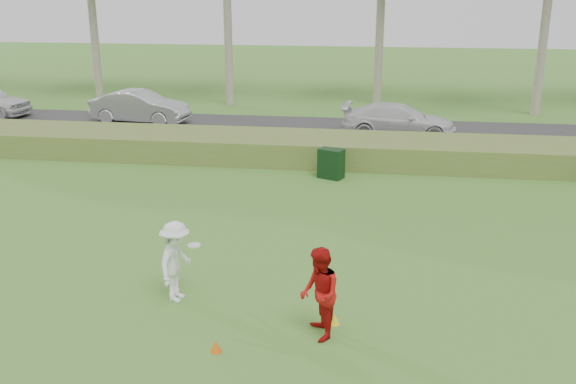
% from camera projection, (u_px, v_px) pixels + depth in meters
% --- Properties ---
extents(ground, '(120.00, 120.00, 0.00)m').
position_uv_depth(ground, '(259.00, 314.00, 12.83)').
color(ground, '#3D7627').
rests_on(ground, ground).
extents(reed_strip, '(80.00, 3.00, 0.90)m').
position_uv_depth(reed_strip, '(319.00, 149.00, 24.00)').
color(reed_strip, '#576F2C').
rests_on(reed_strip, ground).
extents(park_road, '(80.00, 6.00, 0.06)m').
position_uv_depth(park_road, '(330.00, 131.00, 28.83)').
color(park_road, '#2D2D2D').
rests_on(park_road, ground).
extents(player_white, '(0.93, 1.19, 1.72)m').
position_uv_depth(player_white, '(176.00, 261.00, 13.19)').
color(player_white, white).
rests_on(player_white, ground).
extents(player_red, '(0.90, 1.02, 1.77)m').
position_uv_depth(player_red, '(320.00, 294.00, 11.75)').
color(player_red, '#B4110F').
rests_on(player_red, ground).
extents(cone_orange, '(0.21, 0.21, 0.23)m').
position_uv_depth(cone_orange, '(216.00, 346.00, 11.48)').
color(cone_orange, '#E55E0C').
rests_on(cone_orange, ground).
extents(cone_yellow, '(0.20, 0.20, 0.22)m').
position_uv_depth(cone_yellow, '(334.00, 319.00, 12.43)').
color(cone_yellow, yellow).
rests_on(cone_yellow, ground).
extents(utility_cabinet, '(0.95, 0.79, 1.02)m').
position_uv_depth(utility_cabinet, '(331.00, 164.00, 21.78)').
color(utility_cabinet, black).
rests_on(utility_cabinet, ground).
extents(car_mid, '(4.76, 2.11, 1.52)m').
position_uv_depth(car_mid, '(140.00, 107.00, 30.26)').
color(car_mid, '#B6B7BB').
rests_on(car_mid, park_road).
extents(car_right, '(4.96, 2.27, 1.41)m').
position_uv_depth(car_right, '(399.00, 120.00, 27.48)').
color(car_right, silver).
rests_on(car_right, park_road).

